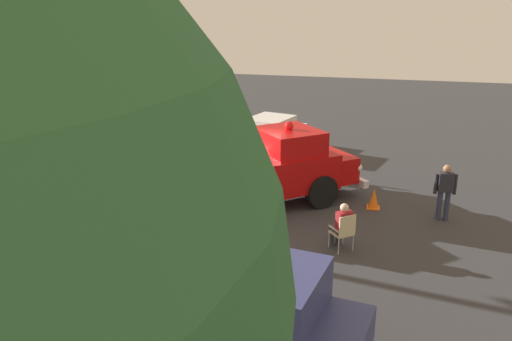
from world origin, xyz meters
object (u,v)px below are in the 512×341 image
spectator_standing (445,189)px  traffic_cone (374,199)px  parked_pickup (228,308)px  lawn_chair_by_car (266,156)px  vintage_fire_truck (263,169)px  lawn_chair_spare (325,164)px  classic_hot_rod (266,136)px  lawn_chair_near_truck (344,230)px  spectator_seated (342,224)px

spectator_standing → traffic_cone: bearing=78.5°
parked_pickup → lawn_chair_by_car: 10.80m
vintage_fire_truck → spectator_standing: vintage_fire_truck is taller
lawn_chair_by_car → lawn_chair_spare: bearing=-102.8°
vintage_fire_truck → classic_hot_rod: 5.91m
vintage_fire_truck → parked_pickup: size_ratio=1.17×
classic_hot_rod → lawn_chair_near_truck: size_ratio=4.60×
lawn_chair_near_truck → classic_hot_rod: bearing=25.7°
parked_pickup → lawn_chair_spare: parked_pickup is taller
spectator_standing → classic_hot_rod: bearing=50.0°
parked_pickup → spectator_standing: (7.47, -4.21, -0.02)m
spectator_seated → spectator_standing: 3.79m
spectator_standing → traffic_cone: 2.12m
parked_pickup → traffic_cone: size_ratio=7.90×
lawn_chair_near_truck → spectator_standing: size_ratio=0.61×
vintage_fire_truck → lawn_chair_near_truck: vintage_fire_truck is taller
lawn_chair_by_car → spectator_seated: (-5.84, -3.39, 0.11)m
vintage_fire_truck → spectator_standing: bearing=-87.7°
classic_hot_rod → spectator_seated: bearing=-154.5°
lawn_chair_by_car → traffic_cone: lawn_chair_by_car is taller
lawn_chair_spare → spectator_standing: size_ratio=0.61×
lawn_chair_by_car → lawn_chair_spare: size_ratio=1.00×
lawn_chair_by_car → lawn_chair_spare: 2.33m
lawn_chair_near_truck → vintage_fire_truck: bearing=47.1°
lawn_chair_by_car → lawn_chair_spare: same height
classic_hot_rod → lawn_chair_by_car: (-2.38, -0.54, -0.16)m
lawn_chair_spare → spectator_seated: 5.44m
vintage_fire_truck → lawn_chair_by_car: vintage_fire_truck is taller
lawn_chair_by_car → traffic_cone: 4.94m
lawn_chair_by_car → traffic_cone: bearing=-124.0°
lawn_chair_spare → classic_hot_rod: bearing=44.1°
lawn_chair_near_truck → lawn_chair_spare: (5.42, 1.20, 0.00)m
classic_hot_rod → spectator_standing: bearing=-130.0°
lawn_chair_near_truck → traffic_cone: (3.18, -0.61, -0.28)m
spectator_standing → lawn_chair_by_car: bearing=62.4°
lawn_chair_near_truck → spectator_standing: (2.77, -2.59, 0.37)m
vintage_fire_truck → traffic_cone: size_ratio=9.25×
lawn_chair_near_truck → lawn_chair_by_car: (5.94, 3.47, 0.00)m
spectator_seated → traffic_cone: bearing=-12.8°
classic_hot_rod → traffic_cone: bearing=-138.0°
lawn_chair_spare → parked_pickup: bearing=177.7°
lawn_chair_near_truck → lawn_chair_spare: 5.56m
lawn_chair_spare → traffic_cone: size_ratio=1.61×
vintage_fire_truck → lawn_chair_spare: bearing=-28.5°
lawn_chair_spare → spectator_seated: size_ratio=0.79×
spectator_seated → spectator_standing: bearing=-45.1°
parked_pickup → spectator_seated: parked_pickup is taller
lawn_chair_by_car → spectator_standing: size_ratio=0.61×
lawn_chair_near_truck → traffic_cone: size_ratio=1.61×
classic_hot_rod → spectator_standing: size_ratio=2.80×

